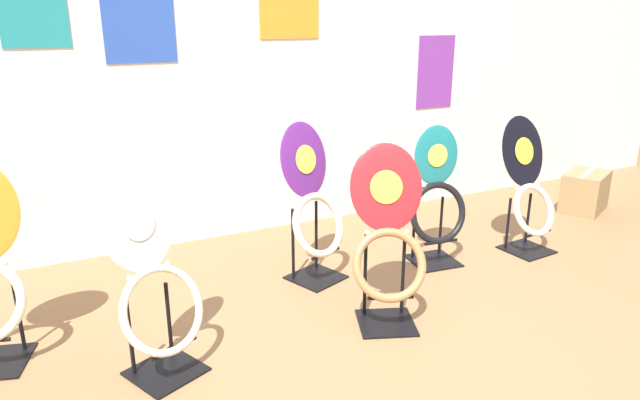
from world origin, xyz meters
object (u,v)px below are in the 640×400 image
(toilet_seat_display_jazz_black, at_px, (529,191))
(toilet_seat_display_teal_sax, at_px, (437,200))
(toilet_seat_display_purple_note, at_px, (313,205))
(storage_box, at_px, (585,191))
(toilet_seat_display_crimson_swirl, at_px, (388,241))
(toilet_seat_display_white_plain, at_px, (154,286))

(toilet_seat_display_jazz_black, distance_m, toilet_seat_display_teal_sax, 0.67)
(toilet_seat_display_teal_sax, bearing_deg, toilet_seat_display_jazz_black, -8.41)
(toilet_seat_display_jazz_black, relative_size, toilet_seat_display_teal_sax, 1.01)
(toilet_seat_display_purple_note, xyz_separation_m, storage_box, (2.46, 0.14, -0.30))
(toilet_seat_display_jazz_black, bearing_deg, toilet_seat_display_purple_note, 170.72)
(toilet_seat_display_teal_sax, height_order, storage_box, toilet_seat_display_teal_sax)
(toilet_seat_display_jazz_black, height_order, storage_box, toilet_seat_display_jazz_black)
(toilet_seat_display_jazz_black, xyz_separation_m, toilet_seat_display_teal_sax, (-0.66, 0.10, 0.01))
(toilet_seat_display_jazz_black, relative_size, storage_box, 1.77)
(toilet_seat_display_teal_sax, height_order, toilet_seat_display_crimson_swirl, toilet_seat_display_crimson_swirl)
(toilet_seat_display_crimson_swirl, xyz_separation_m, toilet_seat_display_purple_note, (-0.11, 0.62, 0.02))
(toilet_seat_display_white_plain, distance_m, toilet_seat_display_teal_sax, 1.83)
(toilet_seat_display_jazz_black, xyz_separation_m, toilet_seat_display_crimson_swirl, (-1.33, -0.38, 0.04))
(toilet_seat_display_white_plain, bearing_deg, storage_box, 11.26)
(toilet_seat_display_teal_sax, bearing_deg, toilet_seat_display_white_plain, -166.98)
(toilet_seat_display_jazz_black, distance_m, storage_box, 1.12)
(storage_box, bearing_deg, toilet_seat_display_jazz_black, -159.85)
(toilet_seat_display_teal_sax, relative_size, toilet_seat_display_purple_note, 0.94)
(toilet_seat_display_crimson_swirl, bearing_deg, toilet_seat_display_teal_sax, 35.66)
(toilet_seat_display_crimson_swirl, distance_m, storage_box, 2.49)
(toilet_seat_display_purple_note, bearing_deg, toilet_seat_display_crimson_swirl, -79.79)
(toilet_seat_display_white_plain, bearing_deg, toilet_seat_display_crimson_swirl, -3.47)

